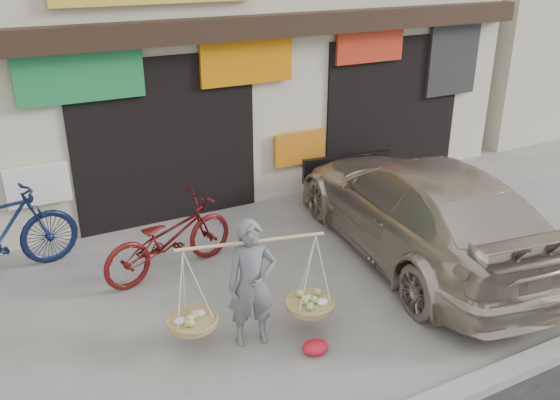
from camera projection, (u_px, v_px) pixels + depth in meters
ground at (265, 327)px, 7.12m from camera, size 70.00×70.00×0.00m
street_vendor at (252, 289)px, 6.61m from camera, size 1.89×0.87×1.53m
bike_2 at (169, 238)px, 8.14m from camera, size 2.11×1.17×1.05m
suv at (419, 208)px, 8.56m from camera, size 2.71×5.28×1.46m
red_bag at (315, 347)px, 6.66m from camera, size 0.31×0.25×0.14m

